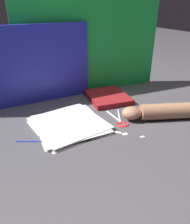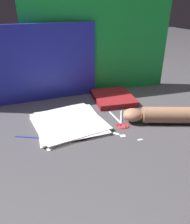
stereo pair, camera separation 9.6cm
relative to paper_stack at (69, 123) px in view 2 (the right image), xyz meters
The scene contains 12 objects.
ground_plane 0.10m from the paper_stack, 26.37° to the right, with size 6.00×6.00×0.00m, color #4C494F.
backdrop_panel_left 0.39m from the paper_stack, 107.45° to the left, with size 0.71×0.06×0.40m.
backdrop_panel_center 0.50m from the paper_stack, 47.90° to the left, with size 0.83×0.13×0.51m.
paper_stack is the anchor object (origin of this frame).
book_closed 0.35m from the paper_stack, 27.69° to the left, with size 0.25×0.27×0.03m.
scissors 0.24m from the paper_stack, 20.02° to the right, with size 0.11×0.18×0.01m.
hand_forearm 0.42m from the paper_stack, 20.79° to the right, with size 0.34×0.21×0.07m.
paper_scrap_near 0.32m from the paper_stack, 45.76° to the right, with size 0.02×0.01×0.00m.
paper_scrap_mid 0.22m from the paper_stack, 44.38° to the right, with size 0.03×0.03×0.00m.
paper_scrap_far 0.35m from the paper_stack, 21.79° to the right, with size 0.02×0.02×0.00m.
paper_scrap_side 0.25m from the paper_stack, 45.73° to the right, with size 0.03×0.02×0.00m.
pen 0.18m from the paper_stack, 167.04° to the right, with size 0.12×0.08×0.01m.
Camera 2 is at (-0.32, -0.79, 0.50)m, focal length 35.00 mm.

